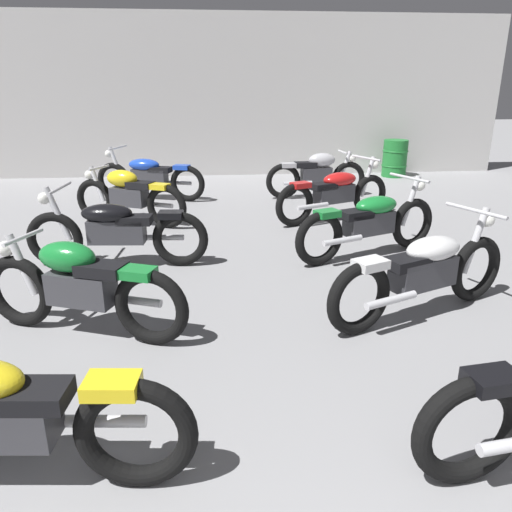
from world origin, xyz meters
name	(u,v)px	position (x,y,z in m)	size (l,w,h in m)	color
back_wall	(225,97)	(0.00, 12.42, 1.80)	(13.21, 0.24, 3.60)	#BCBAB7
motorcycle_left_row_2	(80,286)	(-1.55, 4.40, 0.46)	(1.88, 0.81, 0.88)	black
motorcycle_left_row_3	(116,230)	(-1.55, 6.15, 0.45)	(2.17, 0.68, 0.97)	black
motorcycle_left_row_4	(129,195)	(-1.67, 8.05, 0.46)	(1.82, 0.95, 0.88)	black
motorcycle_left_row_5	(149,176)	(-1.55, 9.80, 0.45)	(2.09, 0.92, 0.97)	black
motorcycle_right_row_2	(424,271)	(1.55, 4.49, 0.45)	(2.04, 1.04, 0.97)	black
motorcycle_right_row_3	(370,222)	(1.58, 6.22, 0.45)	(2.05, 1.02, 0.97)	black
motorcycle_right_row_4	(335,192)	(1.57, 7.98, 0.45)	(2.03, 1.05, 0.97)	black
motorcycle_right_row_5	(317,174)	(1.64, 9.68, 0.46)	(1.97, 0.51, 0.88)	black
oil_drum	(395,158)	(3.95, 11.75, 0.43)	(0.59, 0.59, 0.85)	#1E722D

